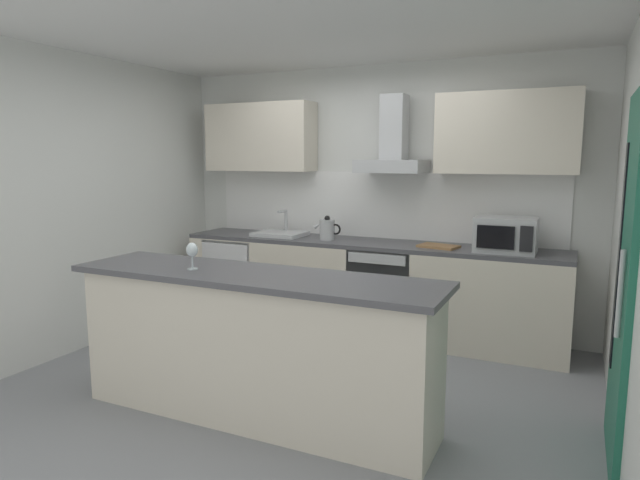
{
  "coord_description": "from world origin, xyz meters",
  "views": [
    {
      "loc": [
        1.85,
        -3.53,
        1.7
      ],
      "look_at": [
        -0.0,
        0.38,
        1.05
      ],
      "focal_mm": 30.89,
      "sensor_mm": 36.0,
      "label": 1
    }
  ],
  "objects": [
    {
      "name": "side_door",
      "position": [
        2.1,
        -0.19,
        1.03
      ],
      "size": [
        0.08,
        0.85,
        2.05
      ],
      "color": "#1E664C",
      "rests_on": "ground"
    },
    {
      "name": "wall_back",
      "position": [
        0.0,
        1.76,
        1.3
      ],
      "size": [
        5.24,
        0.12,
        2.6
      ],
      "primitive_type": "cube",
      "color": "silver",
      "rests_on": "ground"
    },
    {
      "name": "wine_glass",
      "position": [
        -0.43,
        -0.68,
        1.1
      ],
      "size": [
        0.08,
        0.08,
        0.18
      ],
      "color": "silver",
      "rests_on": "counter_island"
    },
    {
      "name": "upper_cabinets",
      "position": [
        0.0,
        1.53,
        1.91
      ],
      "size": [
        3.68,
        0.32,
        0.7
      ],
      "color": "beige"
    },
    {
      "name": "refrigerator",
      "position": [
        -1.42,
        1.35,
        0.43
      ],
      "size": [
        0.58,
        0.6,
        0.85
      ],
      "color": "white",
      "rests_on": "ground"
    },
    {
      "name": "microwave",
      "position": [
        1.3,
        1.33,
        1.05
      ],
      "size": [
        0.5,
        0.38,
        0.3
      ],
      "color": "#B7BABC",
      "rests_on": "counter_back"
    },
    {
      "name": "range_hood",
      "position": [
        0.23,
        1.49,
        1.79
      ],
      "size": [
        0.62,
        0.45,
        0.72
      ],
      "color": "#B7BABC"
    },
    {
      "name": "kettle",
      "position": [
        -0.37,
        1.32,
        1.01
      ],
      "size": [
        0.29,
        0.15,
        0.24
      ],
      "color": "#B7BABC",
      "rests_on": "counter_back"
    },
    {
      "name": "oven",
      "position": [
        0.23,
        1.36,
        0.46
      ],
      "size": [
        0.6,
        0.62,
        0.8
      ],
      "color": "slate",
      "rests_on": "ground"
    },
    {
      "name": "ceiling",
      "position": [
        0.0,
        0.0,
        2.61
      ],
      "size": [
        5.24,
        4.4,
        0.02
      ],
      "primitive_type": "cube",
      "color": "white"
    },
    {
      "name": "sink",
      "position": [
        -0.92,
        1.37,
        0.93
      ],
      "size": [
        0.5,
        0.4,
        0.26
      ],
      "color": "silver",
      "rests_on": "counter_back"
    },
    {
      "name": "counter_back",
      "position": [
        0.0,
        1.38,
        0.45
      ],
      "size": [
        3.73,
        0.6,
        0.9
      ],
      "color": "beige",
      "rests_on": "ground"
    },
    {
      "name": "wall_left",
      "position": [
        -2.18,
        0.0,
        1.3
      ],
      "size": [
        0.12,
        4.4,
        2.6
      ],
      "primitive_type": "cube",
      "color": "silver",
      "rests_on": "ground"
    },
    {
      "name": "counter_island",
      "position": [
        -0.01,
        -0.62,
        0.49
      ],
      "size": [
        2.49,
        0.64,
        0.97
      ],
      "color": "beige",
      "rests_on": "ground"
    },
    {
      "name": "chopping_board",
      "position": [
        0.73,
        1.33,
        0.91
      ],
      "size": [
        0.38,
        0.29,
        0.02
      ],
      "primitive_type": "cube",
      "rotation": [
        0.0,
        0.0,
        -0.21
      ],
      "color": "#9E7247",
      "rests_on": "counter_back"
    },
    {
      "name": "backsplash_tile",
      "position": [
        0.0,
        1.69,
        1.23
      ],
      "size": [
        3.6,
        0.02,
        0.66
      ],
      "primitive_type": "cube",
      "color": "white"
    },
    {
      "name": "ground",
      "position": [
        0.0,
        0.0,
        -0.01
      ],
      "size": [
        5.24,
        4.4,
        0.02
      ],
      "primitive_type": "cube",
      "color": "gray"
    }
  ]
}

